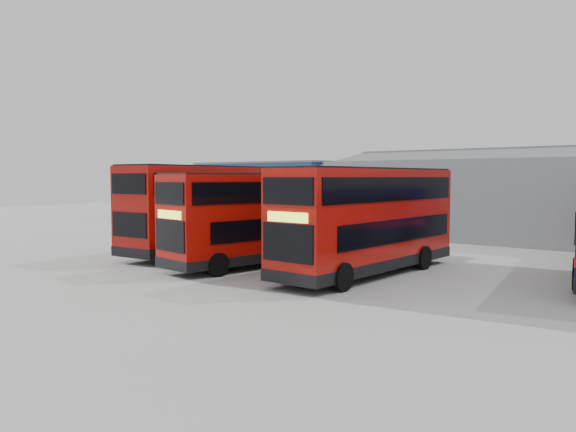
% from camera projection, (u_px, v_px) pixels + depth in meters
% --- Properties ---
extents(ground_plane, '(120.00, 120.00, 0.00)m').
position_uv_depth(ground_plane, '(270.00, 270.00, 23.88)').
color(ground_plane, '#9B9B96').
rests_on(ground_plane, ground).
extents(office_block, '(12.30, 8.32, 5.12)m').
position_uv_depth(office_block, '(281.00, 193.00, 46.44)').
color(office_block, navy).
rests_on(office_block, ground).
extents(double_decker_left, '(3.33, 10.83, 4.52)m').
position_uv_depth(double_decker_left, '(210.00, 209.00, 29.27)').
color(double_decker_left, '#A20E09').
rests_on(double_decker_left, ground).
extents(double_decker_centre, '(3.75, 9.91, 4.10)m').
position_uv_depth(double_decker_centre, '(264.00, 219.00, 25.15)').
color(double_decker_centre, '#A20E09').
rests_on(double_decker_centre, ground).
extents(double_decker_right, '(2.84, 10.27, 4.31)m').
position_uv_depth(double_decker_right, '(368.00, 222.00, 22.61)').
color(double_decker_right, '#A20E09').
rests_on(double_decker_right, ground).
extents(panel_van, '(3.10, 5.13, 2.10)m').
position_uv_depth(panel_van, '(184.00, 212.00, 44.75)').
color(panel_van, silver).
rests_on(panel_van, ground).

